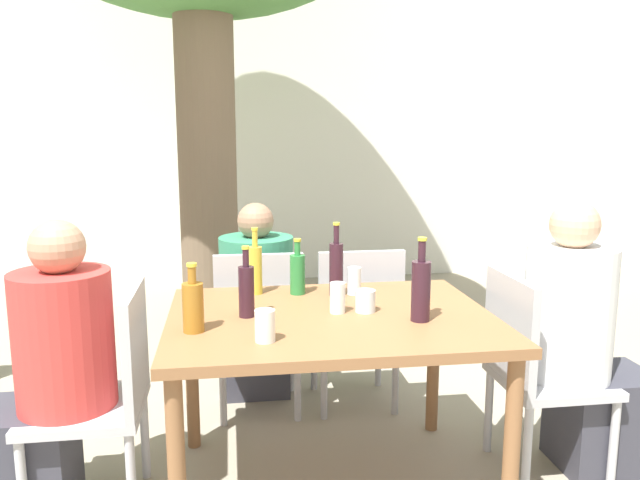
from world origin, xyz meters
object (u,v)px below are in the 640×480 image
object	(u,v)px
patio_chair_0	(108,388)
drinking_glass_3	(265,326)
oil_cruet_4	(255,268)
patio_chair_2	(259,324)
wine_bottle_0	(336,267)
person_seated_0	(44,385)
wine_bottle_3	(246,290)
patio_chair_1	(533,364)
person_seated_2	(257,310)
green_bottle_5	(298,273)
drinking_glass_2	(338,298)
dining_table_front	(331,334)
drinking_glass_0	(354,281)
patio_chair_3	(357,319)
wine_bottle_1	(421,289)
person_seated_1	(583,351)
amber_bottle_2	(193,305)
drinking_glass_1	(365,301)

from	to	relation	value
patio_chair_0	drinking_glass_3	distance (m)	0.73
oil_cruet_4	drinking_glass_3	world-z (taller)	oil_cruet_4
patio_chair_2	oil_cruet_4	xyz separation A→B (m)	(-0.03, -0.36, 0.38)
wine_bottle_0	drinking_glass_3	world-z (taller)	wine_bottle_0
patio_chair_0	person_seated_0	world-z (taller)	person_seated_0
wine_bottle_3	patio_chair_1	bearing A→B (deg)	-0.85
person_seated_2	green_bottle_5	xyz separation A→B (m)	(0.16, -0.63, 0.35)
patio_chair_1	patio_chair_2	world-z (taller)	same
drinking_glass_2	patio_chair_0	bearing A→B (deg)	-178.83
dining_table_front	drinking_glass_0	world-z (taller)	drinking_glass_0
dining_table_front	patio_chair_3	world-z (taller)	patio_chair_3
dining_table_front	drinking_glass_3	bearing A→B (deg)	-134.31
patio_chair_3	drinking_glass_0	distance (m)	0.55
patio_chair_2	dining_table_front	bearing A→B (deg)	109.55
drinking_glass_0	patio_chair_0	bearing A→B (deg)	-164.23
person_seated_0	wine_bottle_0	xyz separation A→B (m)	(1.18, 0.28, 0.36)
patio_chair_2	wine_bottle_1	world-z (taller)	wine_bottle_1
dining_table_front	oil_cruet_4	distance (m)	0.50
wine_bottle_0	oil_cruet_4	distance (m)	0.36
wine_bottle_3	green_bottle_5	bearing A→B (deg)	53.03
patio_chair_1	green_bottle_5	xyz separation A→B (m)	(-0.97, 0.33, 0.36)
person_seated_0	patio_chair_2	bearing A→B (deg)	130.52
drinking_glass_0	drinking_glass_3	distance (m)	0.72
person_seated_0	person_seated_1	xyz separation A→B (m)	(2.22, 0.00, 0.02)
dining_table_front	person_seated_2	bearing A→B (deg)	105.05
patio_chair_2	person_seated_1	xyz separation A→B (m)	(1.36, -0.73, 0.04)
wine_bottle_0	patio_chair_1	bearing A→B (deg)	-19.24
patio_chair_1	person_seated_0	bearing A→B (deg)	90.00
dining_table_front	person_seated_0	size ratio (longest dim) A/B	1.11
patio_chair_0	person_seated_2	size ratio (longest dim) A/B	0.80
drinking_glass_0	wine_bottle_0	bearing A→B (deg)	-173.74
patio_chair_0	patio_chair_1	xyz separation A→B (m)	(1.76, 0.00, 0.00)
wine_bottle_1	amber_bottle_2	xyz separation A→B (m)	(-0.86, -0.01, -0.03)
patio_chair_0	wine_bottle_1	distance (m)	1.27
wine_bottle_3	drinking_glass_0	distance (m)	0.56
patio_chair_1	person_seated_0	size ratio (longest dim) A/B	0.76
wine_bottle_0	patio_chair_0	bearing A→B (deg)	-163.43
drinking_glass_0	dining_table_front	bearing A→B (deg)	-117.67
person_seated_0	wine_bottle_3	size ratio (longest dim) A/B	4.08
person_seated_1	wine_bottle_3	distance (m)	1.48
green_bottle_5	drinking_glass_0	distance (m)	0.26
person_seated_2	oil_cruet_4	distance (m)	0.70
wine_bottle_3	drinking_glass_1	xyz separation A→B (m)	(0.48, -0.00, -0.07)
dining_table_front	patio_chair_2	xyz separation A→B (m)	(-0.26, 0.73, -0.17)
patio_chair_2	green_bottle_5	world-z (taller)	green_bottle_5
dining_table_front	drinking_glass_3	world-z (taller)	drinking_glass_3
person_seated_0	person_seated_1	bearing A→B (deg)	90.00
patio_chair_0	person_seated_1	world-z (taller)	person_seated_1
wine_bottle_0	wine_bottle_1	distance (m)	0.49
dining_table_front	drinking_glass_0	size ratio (longest dim) A/B	10.46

